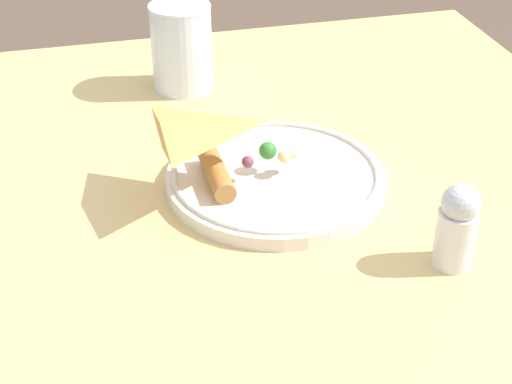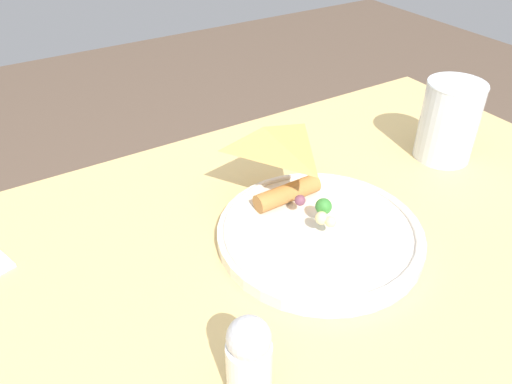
{
  "view_description": "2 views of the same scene",
  "coord_description": "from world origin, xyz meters",
  "views": [
    {
      "loc": [
        -0.59,
        0.27,
        1.21
      ],
      "look_at": [
        0.07,
        0.11,
        0.76
      ],
      "focal_mm": 55.0,
      "sensor_mm": 36.0,
      "label": 1
    },
    {
      "loc": [
        -0.18,
        -0.28,
        1.12
      ],
      "look_at": [
        0.07,
        0.12,
        0.79
      ],
      "focal_mm": 35.0,
      "sensor_mm": 36.0,
      "label": 2
    }
  ],
  "objects": [
    {
      "name": "dining_table",
      "position": [
        0.0,
        0.0,
        0.62
      ],
      "size": [
        1.18,
        0.76,
        0.73
      ],
      "color": "#DBB770",
      "rests_on": "ground_plane"
    },
    {
      "name": "plate_pizza",
      "position": [
        0.12,
        0.07,
        0.74
      ],
      "size": [
        0.25,
        0.25,
        0.05
      ],
      "color": "silver",
      "rests_on": "dining_table"
    },
    {
      "name": "salt_shaker",
      "position": [
        -0.05,
        -0.06,
        0.77
      ],
      "size": [
        0.04,
        0.04,
        0.09
      ],
      "color": "silver",
      "rests_on": "dining_table"
    },
    {
      "name": "milk_glass",
      "position": [
        0.4,
        0.13,
        0.79
      ],
      "size": [
        0.08,
        0.08,
        0.12
      ],
      "color": "white",
      "rests_on": "dining_table"
    }
  ]
}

